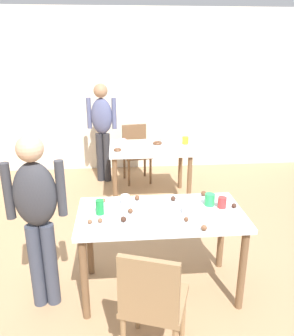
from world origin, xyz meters
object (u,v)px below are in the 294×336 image
Objects in this scene: person_girl_near at (37,210)px; person_adult_far at (102,125)px; chair_near_table at (152,300)px; dining_table_far at (150,154)px; soda_can at (100,207)px; mixing_bowl at (192,209)px; pitcher_far at (166,135)px; dining_table_near at (161,223)px; chair_far_table at (136,149)px.

person_adult_far is (0.40, 2.74, 0.05)m from person_girl_near.
person_adult_far is at bearing 97.07° from chair_near_table.
soda_can is (-0.59, -1.90, 0.17)m from dining_table_far.
dining_table_far is at bearing 72.80° from soda_can.
pitcher_far reaches higher than mixing_bowl.
chair_near_table is 0.61× the size of person_girl_near.
dining_table_far is 2.28m from person_girl_near.
soda_can is (0.46, 0.10, -0.04)m from person_girl_near.
person_girl_near is (-0.96, -0.09, 0.21)m from dining_table_near.
dining_table_near is 0.98m from person_girl_near.
mixing_bowl is 2.19m from pitcher_far.
dining_table_near is at bearing -78.07° from person_adult_far.
pitcher_far reaches higher than chair_far_table.
chair_far_table is (-0.15, 0.74, -0.15)m from dining_table_far.
chair_far_table reaches higher than mixing_bowl.
pitcher_far is at bearing 68.80° from soda_can.
chair_near_table is at bearing -91.51° from chair_far_table.
dining_table_far is at bearing 62.28° from person_girl_near.
mixing_bowl reaches higher than dining_table_near.
soda_can is at bearing -99.38° from chair_far_table.
pitcher_far is at bearing 81.09° from dining_table_near.
dining_table_near is 6.53× the size of pitcher_far.
dining_table_near is at bearing 5.14° from person_girl_near.
chair_near_table is at bearing -120.08° from mixing_bowl.
person_girl_near is at bearing -167.55° from soda_can.
pitcher_far is at bearing 87.72° from mixing_bowl.
chair_near_table and chair_far_table have the same top height.
chair_near_table reaches higher than mixing_bowl.
dining_table_near is 2.18m from pitcher_far.
dining_table_far is 0.72× the size of person_adult_far.
person_girl_near is at bearing -174.86° from dining_table_near.
person_adult_far is at bearing 81.79° from person_girl_near.
person_adult_far reaches higher than chair_near_table.
pitcher_far is at bearing 80.50° from chair_near_table.
chair_far_table reaches higher than dining_table_near.
chair_far_table is at bearing 96.41° from mixing_bowl.
chair_far_table is 7.13× the size of soda_can.
person_girl_near is (-0.90, -2.75, 0.36)m from chair_far_table.
mixing_bowl reaches higher than dining_table_far.
pitcher_far is at bearing -52.62° from chair_far_table.
dining_table_far is 0.75× the size of person_girl_near.
mixing_bowl is at bearing -83.59° from chair_far_table.
pitcher_far is at bearing -29.22° from person_adult_far.
person_girl_near reaches higher than mixing_bowl.
chair_far_table is at bearing 127.38° from pitcher_far.
chair_far_table is 0.58× the size of person_adult_far.
person_adult_far reaches higher than dining_table_near.
mixing_bowl is (1.20, 0.05, -0.07)m from person_girl_near.
dining_table_far is at bearing -47.92° from person_adult_far.
dining_table_near is 0.29m from mixing_bowl.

